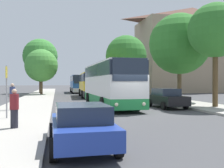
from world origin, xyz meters
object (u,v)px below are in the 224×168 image
at_px(tree_right_near, 215,31).
at_px(bus_stop_sign, 7,86).
at_px(bus_middle, 90,84).
at_px(parked_car_right_far, 107,90).
at_px(parked_car_left_curb, 81,125).
at_px(pedestrian_waiting_far, 14,108).
at_px(tree_right_far, 126,56).
at_px(tree_left_near, 40,56).
at_px(bus_front, 109,84).
at_px(bus_rear, 78,84).
at_px(parked_car_right_near, 167,98).
at_px(tree_left_far, 41,66).
at_px(tree_right_mid, 180,44).
at_px(pedestrian_waiting_near, 12,97).

bearing_deg(tree_right_near, bus_stop_sign, -166.36).
xyz_separation_m(bus_middle, parked_car_right_far, (3.86, 7.58, -0.94)).
xyz_separation_m(parked_car_left_curb, parked_car_right_far, (7.60, 35.01, 0.05)).
height_order(pedestrian_waiting_far, tree_right_near, tree_right_near).
bearing_deg(tree_right_near, tree_right_far, 92.69).
bearing_deg(bus_middle, tree_left_near, 121.28).
distance_m(bus_middle, tree_left_near, 15.88).
bearing_deg(tree_left_near, bus_front, -75.24).
distance_m(bus_front, tree_right_far, 20.56).
bearing_deg(bus_rear, parked_car_right_near, -81.16).
relative_size(bus_stop_sign, pedestrian_waiting_far, 1.71).
height_order(tree_left_far, tree_right_far, tree_right_far).
bearing_deg(parked_car_right_far, tree_left_near, -25.80).
relative_size(pedestrian_waiting_far, tree_right_mid, 0.19).
height_order(parked_car_right_near, pedestrian_waiting_far, pedestrian_waiting_far).
relative_size(parked_car_right_far, bus_stop_sign, 1.66).
distance_m(parked_car_left_curb, tree_right_near, 15.89).
bearing_deg(tree_right_far, tree_right_mid, -87.47).
bearing_deg(bus_front, bus_middle, 87.74).
height_order(bus_rear, tree_right_far, tree_right_far).
bearing_deg(pedestrian_waiting_near, bus_middle, 150.93).
bearing_deg(bus_front, bus_rear, 88.97).
bearing_deg(tree_right_far, parked_car_left_curb, -107.39).
bearing_deg(tree_left_far, pedestrian_waiting_near, -91.62).
height_order(parked_car_left_curb, tree_left_near, tree_left_near).
bearing_deg(parked_car_right_far, bus_rear, -58.48).
bearing_deg(bus_rear, tree_right_mid, -73.54).
distance_m(parked_car_right_far, pedestrian_waiting_far, 33.27).
bearing_deg(pedestrian_waiting_near, parked_car_right_near, 87.64).
bearing_deg(tree_left_near, bus_rear, 13.44).
distance_m(bus_rear, tree_right_far, 12.82).
relative_size(parked_car_left_curb, tree_left_far, 0.58).
height_order(parked_car_right_far, pedestrian_waiting_far, pedestrian_waiting_far).
bearing_deg(tree_right_near, tree_left_far, 121.19).
distance_m(parked_car_right_near, tree_right_near, 6.36).
relative_size(pedestrian_waiting_far, tree_right_near, 0.20).
xyz_separation_m(bus_rear, tree_left_far, (-6.31, -8.80, 2.81)).
height_order(bus_rear, tree_right_near, tree_right_near).
bearing_deg(bus_rear, pedestrian_waiting_near, -101.74).
relative_size(bus_middle, bus_rear, 0.96).
height_order(bus_middle, tree_right_mid, tree_right_mid).
xyz_separation_m(tree_left_far, tree_right_mid, (13.92, -18.10, 1.15)).
height_order(parked_car_right_far, tree_left_far, tree_left_far).
height_order(parked_car_left_curb, parked_car_right_near, parked_car_right_near).
bearing_deg(pedestrian_waiting_near, pedestrian_waiting_far, 4.16).
bearing_deg(tree_right_mid, pedestrian_waiting_far, -137.88).
distance_m(parked_car_left_curb, tree_left_near, 41.20).
relative_size(bus_stop_sign, pedestrian_waiting_near, 1.53).
bearing_deg(parked_car_right_near, tree_left_far, -64.84).
height_order(tree_left_far, tree_right_near, tree_right_near).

